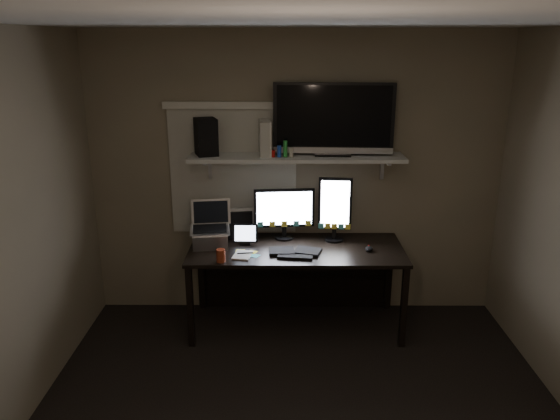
{
  "coord_description": "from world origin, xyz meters",
  "views": [
    {
      "loc": [
        -0.12,
        -2.86,
        2.41
      ],
      "look_at": [
        -0.14,
        1.25,
        1.12
      ],
      "focal_mm": 35.0,
      "sensor_mm": 36.0,
      "label": 1
    }
  ],
  "objects_px": {
    "mouse": "(369,249)",
    "tv": "(334,119)",
    "keyboard": "(295,252)",
    "tablet": "(245,234)",
    "desk": "(296,262)",
    "cup": "(221,256)",
    "monitor_portrait": "(335,209)",
    "monitor_landscape": "(284,213)",
    "laptop": "(210,225)",
    "game_console": "(265,138)",
    "speaker": "(206,137)"
  },
  "relations": [
    {
      "from": "monitor_landscape",
      "to": "tablet",
      "type": "height_order",
      "value": "monitor_landscape"
    },
    {
      "from": "tv",
      "to": "speaker",
      "type": "height_order",
      "value": "tv"
    },
    {
      "from": "monitor_landscape",
      "to": "speaker",
      "type": "relative_size",
      "value": 1.71
    },
    {
      "from": "tablet",
      "to": "laptop",
      "type": "bearing_deg",
      "value": -169.34
    },
    {
      "from": "mouse",
      "to": "tablet",
      "type": "relative_size",
      "value": 0.46
    },
    {
      "from": "keyboard",
      "to": "tablet",
      "type": "bearing_deg",
      "value": 161.5
    },
    {
      "from": "mouse",
      "to": "tv",
      "type": "height_order",
      "value": "tv"
    },
    {
      "from": "monitor_portrait",
      "to": "game_console",
      "type": "xyz_separation_m",
      "value": [
        -0.59,
        0.04,
        0.61
      ]
    },
    {
      "from": "tv",
      "to": "laptop",
      "type": "bearing_deg",
      "value": -166.7
    },
    {
      "from": "monitor_landscape",
      "to": "monitor_portrait",
      "type": "distance_m",
      "value": 0.44
    },
    {
      "from": "laptop",
      "to": "speaker",
      "type": "height_order",
      "value": "speaker"
    },
    {
      "from": "monitor_portrait",
      "to": "speaker",
      "type": "height_order",
      "value": "speaker"
    },
    {
      "from": "monitor_portrait",
      "to": "keyboard",
      "type": "distance_m",
      "value": 0.53
    },
    {
      "from": "monitor_landscape",
      "to": "mouse",
      "type": "distance_m",
      "value": 0.79
    },
    {
      "from": "mouse",
      "to": "cup",
      "type": "xyz_separation_m",
      "value": [
        -1.21,
        -0.24,
        0.03
      ]
    },
    {
      "from": "laptop",
      "to": "cup",
      "type": "distance_m",
      "value": 0.39
    },
    {
      "from": "speaker",
      "to": "monitor_portrait",
      "type": "bearing_deg",
      "value": -21.35
    },
    {
      "from": "desk",
      "to": "monitor_landscape",
      "type": "bearing_deg",
      "value": 133.21
    },
    {
      "from": "laptop",
      "to": "game_console",
      "type": "distance_m",
      "value": 0.87
    },
    {
      "from": "keyboard",
      "to": "tv",
      "type": "relative_size",
      "value": 0.43
    },
    {
      "from": "monitor_portrait",
      "to": "speaker",
      "type": "relative_size",
      "value": 1.86
    },
    {
      "from": "mouse",
      "to": "tv",
      "type": "xyz_separation_m",
      "value": [
        -0.3,
        0.29,
        1.03
      ]
    },
    {
      "from": "tablet",
      "to": "tv",
      "type": "distance_m",
      "value": 1.22
    },
    {
      "from": "keyboard",
      "to": "tablet",
      "type": "distance_m",
      "value": 0.47
    },
    {
      "from": "keyboard",
      "to": "tv",
      "type": "bearing_deg",
      "value": 53.97
    },
    {
      "from": "monitor_landscape",
      "to": "speaker",
      "type": "distance_m",
      "value": 0.94
    },
    {
      "from": "monitor_portrait",
      "to": "tv",
      "type": "height_order",
      "value": "tv"
    },
    {
      "from": "laptop",
      "to": "speaker",
      "type": "bearing_deg",
      "value": 90.28
    },
    {
      "from": "monitor_portrait",
      "to": "game_console",
      "type": "relative_size",
      "value": 1.97
    },
    {
      "from": "monitor_portrait",
      "to": "laptop",
      "type": "xyz_separation_m",
      "value": [
        -1.06,
        -0.14,
        -0.1
      ]
    },
    {
      "from": "tablet",
      "to": "cup",
      "type": "relative_size",
      "value": 2.04
    },
    {
      "from": "monitor_landscape",
      "to": "laptop",
      "type": "distance_m",
      "value": 0.66
    },
    {
      "from": "mouse",
      "to": "tv",
      "type": "relative_size",
      "value": 0.1
    },
    {
      "from": "monitor_landscape",
      "to": "keyboard",
      "type": "relative_size",
      "value": 1.22
    },
    {
      "from": "mouse",
      "to": "speaker",
      "type": "xyz_separation_m",
      "value": [
        -1.36,
        0.28,
        0.89
      ]
    },
    {
      "from": "tablet",
      "to": "game_console",
      "type": "bearing_deg",
      "value": 39.07
    },
    {
      "from": "tablet",
      "to": "laptop",
      "type": "height_order",
      "value": "laptop"
    },
    {
      "from": "desk",
      "to": "cup",
      "type": "bearing_deg",
      "value": -144.85
    },
    {
      "from": "cup",
      "to": "monitor_portrait",
      "type": "bearing_deg",
      "value": 27.26
    },
    {
      "from": "tv",
      "to": "mouse",
      "type": "bearing_deg",
      "value": -40.85
    },
    {
      "from": "tv",
      "to": "tablet",
      "type": "bearing_deg",
      "value": -166.25
    },
    {
      "from": "laptop",
      "to": "tv",
      "type": "bearing_deg",
      "value": 2.72
    },
    {
      "from": "game_console",
      "to": "desk",
      "type": "bearing_deg",
      "value": -28.27
    },
    {
      "from": "monitor_landscape",
      "to": "monitor_portrait",
      "type": "bearing_deg",
      "value": -11.85
    },
    {
      "from": "monitor_landscape",
      "to": "laptop",
      "type": "relative_size",
      "value": 1.41
    },
    {
      "from": "desk",
      "to": "tablet",
      "type": "height_order",
      "value": "tablet"
    },
    {
      "from": "mouse",
      "to": "speaker",
      "type": "bearing_deg",
      "value": 175.69
    },
    {
      "from": "mouse",
      "to": "game_console",
      "type": "height_order",
      "value": "game_console"
    },
    {
      "from": "monitor_landscape",
      "to": "tablet",
      "type": "relative_size",
      "value": 2.48
    },
    {
      "from": "monitor_portrait",
      "to": "laptop",
      "type": "distance_m",
      "value": 1.08
    }
  ]
}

